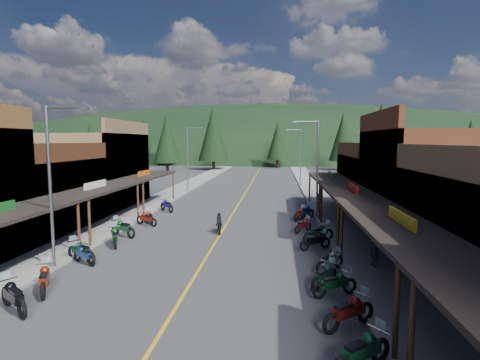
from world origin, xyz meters
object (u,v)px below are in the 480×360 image
(pine_10, at_px, (167,139))
(bike_east_7, at_px, (315,240))
(pine_6, at_px, (470,140))
(shop_west_3, at_px, (93,170))
(streetlight_0, at_px, (53,180))
(pine_8, at_px, (128,143))
(shop_west_2, at_px, (28,195))
(streetlight_3, at_px, (299,154))
(pine_5, at_px, (402,134))
(pine_3, at_px, (278,140))
(pine_0, at_px, (91,140))
(bike_east_5, at_px, (324,275))
(bike_east_8, at_px, (318,232))
(bike_west_4, at_px, (44,278))
(pedestrian_east_b, at_px, (318,203))
(rider_on_bike, at_px, (219,225))
(streetlight_1, at_px, (189,156))
(bike_west_7, at_px, (114,235))
(shop_east_2, at_px, (435,186))
(bike_west_10, at_px, (150,216))
(pine_7, at_px, (144,137))
(bike_east_6, at_px, (330,260))
(bike_east_11, at_px, (306,211))
(bike_east_3, at_px, (349,310))
(bike_west_3, at_px, (13,295))
(bike_east_4, at_px, (335,283))
(streetlight_2, at_px, (316,164))
(bike_west_6, at_px, (81,250))
(bike_west_8, at_px, (123,227))
(bike_west_9, at_px, (147,218))
(pedestrian_east_a, at_px, (375,249))
(bike_east_10, at_px, (300,213))
(bike_east_9, at_px, (303,225))
(bike_west_11, at_px, (167,205))
(bike_west_5, at_px, (84,254))
(shop_east_3, at_px, (389,184))
(bike_east_2, at_px, (362,350))
(pine_2, at_px, (213,133))
(pine_4, at_px, (343,137))
(pine_9, at_px, (393,141))

(pine_10, height_order, bike_east_7, pine_10)
(pine_6, bearing_deg, shop_west_3, -138.60)
(streetlight_0, bearing_deg, pine_8, 108.11)
(shop_west_2, xyz_separation_m, streetlight_3, (20.71, 28.30, 1.93))
(pine_5, height_order, bike_east_7, pine_5)
(pine_3, bearing_deg, pine_0, -174.81)
(bike_east_5, xyz_separation_m, bike_east_8, (0.53, 7.25, 0.09))
(bike_west_4, bearing_deg, pine_8, 80.24)
(bike_east_7, height_order, pedestrian_east_b, pedestrian_east_b)
(rider_on_bike, bearing_deg, shop_west_2, 172.31)
(streetlight_1, relative_size, bike_west_7, 3.55)
(shop_east_2, xyz_separation_m, bike_west_10, (-19.78, 3.10, -2.98))
(streetlight_0, relative_size, pine_7, 0.64)
(streetlight_3, relative_size, bike_east_8, 3.41)
(bike_east_6, bearing_deg, pine_6, 107.33)
(bike_east_7, bearing_deg, pine_7, 177.16)
(streetlight_3, height_order, bike_east_11, streetlight_3)
(bike_west_10, xyz_separation_m, bike_east_3, (12.27, -15.30, 0.10))
(pine_0, relative_size, bike_west_3, 4.73)
(bike_east_4, bearing_deg, shop_west_2, -142.10)
(streetlight_2, relative_size, pine_7, 0.64)
(streetlight_1, bearing_deg, bike_east_8, -58.35)
(bike_east_8, bearing_deg, pine_0, -178.61)
(streetlight_1, xyz_separation_m, pedestrian_east_b, (14.39, -12.36, -3.49))
(pine_3, distance_m, bike_west_4, 75.56)
(bike_west_6, distance_m, bike_west_8, 5.25)
(bike_west_9, height_order, bike_east_4, same)
(pedestrian_east_a, bearing_deg, bike_west_8, -123.42)
(pine_6, xyz_separation_m, bike_west_9, (-51.90, -60.16, -5.90))
(bike_east_10, bearing_deg, shop_west_3, -165.47)
(bike_west_3, bearing_deg, shop_west_2, 68.67)
(bike_west_3, bearing_deg, bike_east_9, -4.97)
(bike_west_7, distance_m, bike_west_11, 11.07)
(pine_5, distance_m, bike_west_5, 87.15)
(shop_east_3, distance_m, bike_west_5, 25.76)
(bike_east_2, xyz_separation_m, pedestrian_east_a, (2.51, 8.66, 0.37))
(pine_2, xyz_separation_m, pine_4, (28.00, 2.00, -0.75))
(bike_east_10, bearing_deg, bike_east_6, -59.20)
(shop_west_2, relative_size, bike_west_5, 5.78)
(streetlight_1, bearing_deg, bike_east_4, -66.23)
(bike_east_2, height_order, bike_east_8, bike_east_8)
(pine_9, height_order, bike_west_8, pine_9)
(pine_8, xyz_separation_m, bike_east_3, (28.27, -50.50, -5.33))
(shop_east_2, height_order, bike_west_10, shop_east_2)
(bike_west_9, bearing_deg, bike_west_4, -151.92)
(streetlight_3, height_order, bike_west_6, streetlight_3)
(pine_0, relative_size, pine_6, 1.00)
(bike_east_2, bearing_deg, pine_0, 173.26)
(shop_west_3, distance_m, pine_6, 79.75)
(bike_east_2, bearing_deg, pedestrian_east_a, 125.49)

